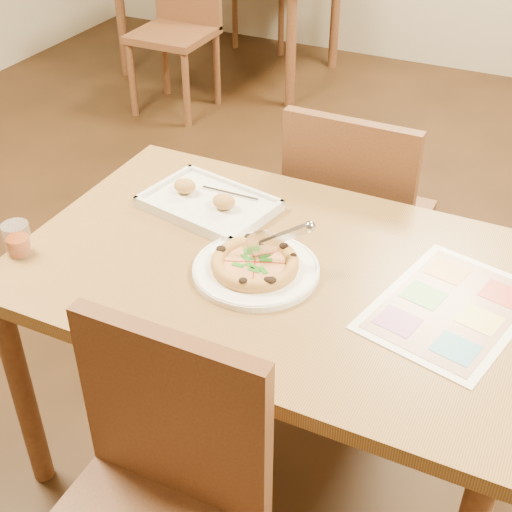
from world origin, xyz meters
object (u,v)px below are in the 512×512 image
at_px(chair_near, 154,488).
at_px(bg_chair_near, 180,9).
at_px(menu, 451,308).
at_px(chair_far, 354,205).
at_px(plate, 256,270).
at_px(glass_tumbler, 18,241).
at_px(dining_table, 278,292).
at_px(pizza_cutter, 277,239).
at_px(pizza, 255,263).
at_px(appetizer_tray, 208,204).

relative_size(chair_near, bg_chair_near, 1.00).
bearing_deg(menu, chair_far, 126.10).
height_order(plate, menu, plate).
bearing_deg(menu, bg_chair_near, 132.89).
bearing_deg(glass_tumbler, dining_table, 21.02).
xyz_separation_m(chair_far, pizza_cutter, (-0.00, -0.61, 0.24)).
xyz_separation_m(chair_near, pizza, (-0.04, 0.55, 0.18)).
distance_m(dining_table, appetizer_tray, 0.35).
distance_m(glass_tumbler, menu, 1.07).
relative_size(bg_chair_near, pizza, 2.17).
height_order(plate, pizza, pizza).
height_order(chair_far, appetizer_tray, chair_far).
distance_m(appetizer_tray, menu, 0.73).
bearing_deg(appetizer_tray, chair_far, 56.57).
bearing_deg(bg_chair_near, glass_tumbler, -67.99).
distance_m(dining_table, bg_chair_near, 2.72).
relative_size(chair_near, pizza_cutter, 3.33).
xyz_separation_m(chair_near, pizza_cutter, (-0.00, 0.59, 0.24)).
bearing_deg(chair_far, pizza_cutter, 89.99).
bearing_deg(pizza, chair_near, -85.80).
bearing_deg(dining_table, appetizer_tray, 150.61).
height_order(dining_table, plate, plate).
relative_size(bg_chair_near, pizza_cutter, 3.33).
relative_size(dining_table, chair_near, 2.77).
bearing_deg(appetizer_tray, bg_chair_near, 122.78).
distance_m(plate, pizza_cutter, 0.10).
bearing_deg(plate, dining_table, 53.42).
relative_size(chair_near, appetizer_tray, 1.21).
distance_m(chair_near, plate, 0.57).
bearing_deg(chair_far, chair_near, 90.00).
bearing_deg(bg_chair_near, pizza_cutter, -54.10).
distance_m(plate, menu, 0.47).
distance_m(dining_table, menu, 0.44).
distance_m(dining_table, chair_far, 0.61).
bearing_deg(pizza_cutter, plate, -166.46).
xyz_separation_m(chair_far, menu, (0.43, -0.58, 0.16)).
bearing_deg(chair_far, menu, 126.10).
xyz_separation_m(chair_far, glass_tumbler, (-0.62, -0.84, 0.19)).
bearing_deg(glass_tumbler, pizza_cutter, 20.05).
bearing_deg(pizza, glass_tumbler, -162.32).
bearing_deg(menu, glass_tumbler, -166.27).
height_order(pizza, menu, pizza).
height_order(appetizer_tray, menu, appetizer_tray).
distance_m(bg_chair_near, pizza_cutter, 2.74).
relative_size(bg_chair_near, appetizer_tray, 1.21).
xyz_separation_m(chair_near, plate, (-0.04, 0.55, 0.16)).
distance_m(chair_far, plate, 0.67).
distance_m(dining_table, pizza, 0.13).
xyz_separation_m(plate, pizza_cutter, (0.04, 0.04, 0.08)).
bearing_deg(chair_near, appetizer_tray, 110.74).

